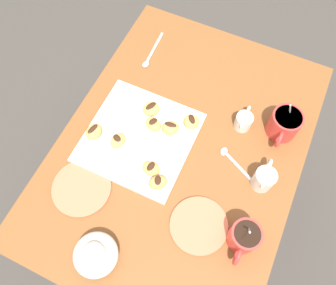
{
  "coord_description": "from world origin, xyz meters",
  "views": [
    {
      "loc": [
        0.39,
        0.14,
        1.65
      ],
      "look_at": [
        0.01,
        -0.04,
        0.74
      ],
      "focal_mm": 35.71,
      "sensor_mm": 36.0,
      "label": 1
    }
  ],
  "objects_px": {
    "cream_pitcher_white": "(264,178)",
    "beignet_5": "(171,128)",
    "saucer_coral_left": "(199,225)",
    "beignet_4": "(118,141)",
    "dining_table": "(179,164)",
    "beignet_1": "(151,109)",
    "pastry_plate_square": "(139,138)",
    "chocolate_sauce_pitcher": "(244,121)",
    "beignet_6": "(94,132)",
    "saucer_coral_right": "(82,188)",
    "coffee_mug_red_left": "(284,124)",
    "coffee_mug_red_right": "(244,237)",
    "ice_cream_bowl": "(95,254)",
    "beignet_7": "(158,182)",
    "beignet_2": "(151,168)",
    "beignet_0": "(190,121)",
    "beignet_3": "(153,124)"
  },
  "relations": [
    {
      "from": "dining_table",
      "to": "beignet_5",
      "type": "bearing_deg",
      "value": -121.2
    },
    {
      "from": "saucer_coral_right",
      "to": "pastry_plate_square",
      "type": "bearing_deg",
      "value": 159.48
    },
    {
      "from": "coffee_mug_red_right",
      "to": "chocolate_sauce_pitcher",
      "type": "height_order",
      "value": "coffee_mug_red_right"
    },
    {
      "from": "beignet_5",
      "to": "beignet_7",
      "type": "relative_size",
      "value": 0.99
    },
    {
      "from": "cream_pitcher_white",
      "to": "saucer_coral_left",
      "type": "distance_m",
      "value": 0.22
    },
    {
      "from": "saucer_coral_left",
      "to": "beignet_1",
      "type": "distance_m",
      "value": 0.38
    },
    {
      "from": "cream_pitcher_white",
      "to": "beignet_5",
      "type": "bearing_deg",
      "value": -96.8
    },
    {
      "from": "beignet_5",
      "to": "beignet_6",
      "type": "bearing_deg",
      "value": -62.37
    },
    {
      "from": "saucer_coral_right",
      "to": "saucer_coral_left",
      "type": "bearing_deg",
      "value": 97.06
    },
    {
      "from": "pastry_plate_square",
      "to": "coffee_mug_red_right",
      "type": "height_order",
      "value": "coffee_mug_red_right"
    },
    {
      "from": "beignet_3",
      "to": "cream_pitcher_white",
      "type": "bearing_deg",
      "value": 85.75
    },
    {
      "from": "cream_pitcher_white",
      "to": "saucer_coral_left",
      "type": "relative_size",
      "value": 0.65
    },
    {
      "from": "saucer_coral_right",
      "to": "beignet_7",
      "type": "height_order",
      "value": "beignet_7"
    },
    {
      "from": "beignet_0",
      "to": "beignet_2",
      "type": "xyz_separation_m",
      "value": [
        0.19,
        -0.04,
        -0.0
      ]
    },
    {
      "from": "ice_cream_bowl",
      "to": "coffee_mug_red_right",
      "type": "bearing_deg",
      "value": 120.99
    },
    {
      "from": "beignet_5",
      "to": "ice_cream_bowl",
      "type": "bearing_deg",
      "value": -3.18
    },
    {
      "from": "chocolate_sauce_pitcher",
      "to": "beignet_5",
      "type": "relative_size",
      "value": 1.76
    },
    {
      "from": "pastry_plate_square",
      "to": "chocolate_sauce_pitcher",
      "type": "bearing_deg",
      "value": 123.08
    },
    {
      "from": "dining_table",
      "to": "beignet_1",
      "type": "height_order",
      "value": "beignet_1"
    },
    {
      "from": "beignet_2",
      "to": "beignet_6",
      "type": "relative_size",
      "value": 0.97
    },
    {
      "from": "coffee_mug_red_left",
      "to": "chocolate_sauce_pitcher",
      "type": "xyz_separation_m",
      "value": [
        0.03,
        -0.11,
        -0.02
      ]
    },
    {
      "from": "cream_pitcher_white",
      "to": "beignet_2",
      "type": "distance_m",
      "value": 0.32
    },
    {
      "from": "coffee_mug_red_right",
      "to": "beignet_6",
      "type": "relative_size",
      "value": 2.39
    },
    {
      "from": "beignet_2",
      "to": "pastry_plate_square",
      "type": "bearing_deg",
      "value": -135.49
    },
    {
      "from": "beignet_6",
      "to": "chocolate_sauce_pitcher",
      "type": "bearing_deg",
      "value": 119.67
    },
    {
      "from": "cream_pitcher_white",
      "to": "saucer_coral_right",
      "type": "bearing_deg",
      "value": -63.3
    },
    {
      "from": "ice_cream_bowl",
      "to": "chocolate_sauce_pitcher",
      "type": "xyz_separation_m",
      "value": [
        -0.53,
        0.21,
        -0.01
      ]
    },
    {
      "from": "coffee_mug_red_right",
      "to": "saucer_coral_left",
      "type": "bearing_deg",
      "value": -84.03
    },
    {
      "from": "saucer_coral_left",
      "to": "beignet_4",
      "type": "xyz_separation_m",
      "value": [
        -0.12,
        -0.31,
        0.03
      ]
    },
    {
      "from": "chocolate_sauce_pitcher",
      "to": "beignet_5",
      "type": "bearing_deg",
      "value": -58.24
    },
    {
      "from": "dining_table",
      "to": "beignet_4",
      "type": "relative_size",
      "value": 18.31
    },
    {
      "from": "ice_cream_bowl",
      "to": "beignet_3",
      "type": "bearing_deg",
      "value": -175.7
    },
    {
      "from": "saucer_coral_left",
      "to": "beignet_5",
      "type": "bearing_deg",
      "value": -140.13
    },
    {
      "from": "coffee_mug_red_left",
      "to": "chocolate_sauce_pitcher",
      "type": "bearing_deg",
      "value": -74.46
    },
    {
      "from": "dining_table",
      "to": "beignet_1",
      "type": "bearing_deg",
      "value": -116.65
    },
    {
      "from": "cream_pitcher_white",
      "to": "beignet_7",
      "type": "xyz_separation_m",
      "value": [
        0.13,
        -0.27,
        -0.01
      ]
    },
    {
      "from": "dining_table",
      "to": "saucer_coral_left",
      "type": "height_order",
      "value": "saucer_coral_left"
    },
    {
      "from": "coffee_mug_red_right",
      "to": "ice_cream_bowl",
      "type": "relative_size",
      "value": 1.12
    },
    {
      "from": "pastry_plate_square",
      "to": "saucer_coral_left",
      "type": "height_order",
      "value": "pastry_plate_square"
    },
    {
      "from": "coffee_mug_red_left",
      "to": "chocolate_sauce_pitcher",
      "type": "height_order",
      "value": "coffee_mug_red_left"
    },
    {
      "from": "pastry_plate_square",
      "to": "chocolate_sauce_pitcher",
      "type": "relative_size",
      "value": 3.42
    },
    {
      "from": "beignet_3",
      "to": "beignet_4",
      "type": "distance_m",
      "value": 0.12
    },
    {
      "from": "cream_pitcher_white",
      "to": "saucer_coral_right",
      "type": "distance_m",
      "value": 0.52
    },
    {
      "from": "dining_table",
      "to": "beignet_4",
      "type": "bearing_deg",
      "value": -66.97
    },
    {
      "from": "pastry_plate_square",
      "to": "beignet_0",
      "type": "bearing_deg",
      "value": 130.7
    },
    {
      "from": "coffee_mug_red_right",
      "to": "chocolate_sauce_pitcher",
      "type": "distance_m",
      "value": 0.35
    },
    {
      "from": "pastry_plate_square",
      "to": "beignet_7",
      "type": "xyz_separation_m",
      "value": [
        0.11,
        0.12,
        0.03
      ]
    },
    {
      "from": "pastry_plate_square",
      "to": "cream_pitcher_white",
      "type": "distance_m",
      "value": 0.38
    },
    {
      "from": "coffee_mug_red_left",
      "to": "beignet_2",
      "type": "height_order",
      "value": "coffee_mug_red_left"
    },
    {
      "from": "ice_cream_bowl",
      "to": "beignet_0",
      "type": "relative_size",
      "value": 2.41
    }
  ]
}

